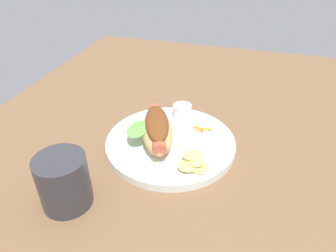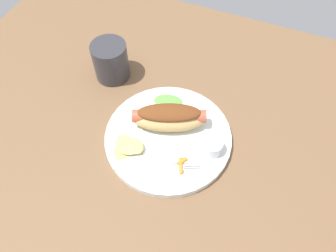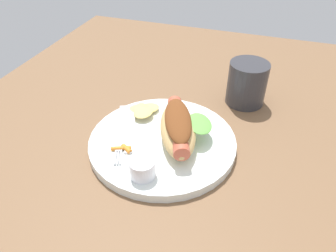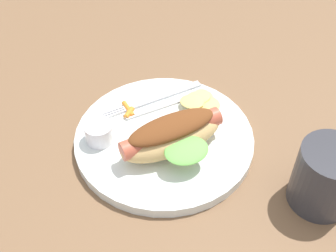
{
  "view_description": "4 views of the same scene",
  "coord_description": "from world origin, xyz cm",
  "px_view_note": "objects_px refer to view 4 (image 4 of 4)",
  "views": [
    {
      "loc": [
        -50.79,
        -13.97,
        38.81
      ],
      "look_at": [
        -1.16,
        0.84,
        4.18
      ],
      "focal_mm": 33.32,
      "sensor_mm": 36.0,
      "label": 1
    },
    {
      "loc": [
        11.2,
        -32.51,
        57.32
      ],
      "look_at": [
        -2.55,
        0.85,
        3.62
      ],
      "focal_mm": 34.41,
      "sensor_mm": 36.0,
      "label": 2
    },
    {
      "loc": [
        38.68,
        14.74,
        38.14
      ],
      "look_at": [
        -0.22,
        1.68,
        6.3
      ],
      "focal_mm": 34.24,
      "sensor_mm": 36.0,
      "label": 3
    },
    {
      "loc": [
        1.46,
        42.71,
        47.18
      ],
      "look_at": [
        -2.64,
        0.99,
        4.43
      ],
      "focal_mm": 46.04,
      "sensor_mm": 36.0,
      "label": 4
    }
  ],
  "objects_px": {
    "hot_dog": "(172,135)",
    "chips_pile": "(200,100)",
    "plate": "(164,141)",
    "fork": "(156,98)",
    "drinking_cup": "(326,177)",
    "sauce_ramekin": "(99,132)",
    "carrot_garnish": "(129,111)",
    "knife": "(168,103)"
  },
  "relations": [
    {
      "from": "hot_dog",
      "to": "chips_pile",
      "type": "bearing_deg",
      "value": -143.41
    },
    {
      "from": "plate",
      "to": "hot_dog",
      "type": "xyz_separation_m",
      "value": [
        -0.01,
        0.02,
        0.04
      ]
    },
    {
      "from": "fork",
      "to": "drinking_cup",
      "type": "bearing_deg",
      "value": 113.25
    },
    {
      "from": "sauce_ramekin",
      "to": "chips_pile",
      "type": "height_order",
      "value": "sauce_ramekin"
    },
    {
      "from": "plate",
      "to": "fork",
      "type": "height_order",
      "value": "fork"
    },
    {
      "from": "carrot_garnish",
      "to": "fork",
      "type": "bearing_deg",
      "value": -148.95
    },
    {
      "from": "hot_dog",
      "to": "knife",
      "type": "height_order",
      "value": "hot_dog"
    },
    {
      "from": "sauce_ramekin",
      "to": "fork",
      "type": "relative_size",
      "value": 0.26
    },
    {
      "from": "plate",
      "to": "knife",
      "type": "height_order",
      "value": "knife"
    },
    {
      "from": "sauce_ramekin",
      "to": "chips_pile",
      "type": "relative_size",
      "value": 0.54
    },
    {
      "from": "sauce_ramekin",
      "to": "knife",
      "type": "distance_m",
      "value": 0.12
    },
    {
      "from": "fork",
      "to": "knife",
      "type": "distance_m",
      "value": 0.02
    },
    {
      "from": "fork",
      "to": "drinking_cup",
      "type": "xyz_separation_m",
      "value": [
        -0.2,
        0.2,
        0.03
      ]
    },
    {
      "from": "hot_dog",
      "to": "carrot_garnish",
      "type": "relative_size",
      "value": 4.35
    },
    {
      "from": "hot_dog",
      "to": "carrot_garnish",
      "type": "xyz_separation_m",
      "value": [
        0.06,
        -0.08,
        -0.02
      ]
    },
    {
      "from": "knife",
      "to": "drinking_cup",
      "type": "xyz_separation_m",
      "value": [
        -0.18,
        0.19,
        0.03
      ]
    },
    {
      "from": "drinking_cup",
      "to": "carrot_garnish",
      "type": "bearing_deg",
      "value": -35.39
    },
    {
      "from": "sauce_ramekin",
      "to": "knife",
      "type": "bearing_deg",
      "value": -147.84
    },
    {
      "from": "chips_pile",
      "to": "plate",
      "type": "bearing_deg",
      "value": 46.88
    },
    {
      "from": "plate",
      "to": "fork",
      "type": "bearing_deg",
      "value": -85.73
    },
    {
      "from": "plate",
      "to": "fork",
      "type": "xyz_separation_m",
      "value": [
        0.01,
        -0.08,
        0.01
      ]
    },
    {
      "from": "drinking_cup",
      "to": "chips_pile",
      "type": "bearing_deg",
      "value": -54.51
    },
    {
      "from": "sauce_ramekin",
      "to": "drinking_cup",
      "type": "bearing_deg",
      "value": 157.18
    },
    {
      "from": "carrot_garnish",
      "to": "drinking_cup",
      "type": "bearing_deg",
      "value": 144.61
    },
    {
      "from": "carrot_garnish",
      "to": "sauce_ramekin",
      "type": "bearing_deg",
      "value": 50.34
    },
    {
      "from": "sauce_ramekin",
      "to": "carrot_garnish",
      "type": "height_order",
      "value": "sauce_ramekin"
    },
    {
      "from": "sauce_ramekin",
      "to": "chips_pile",
      "type": "distance_m",
      "value": 0.17
    },
    {
      "from": "chips_pile",
      "to": "sauce_ramekin",
      "type": "bearing_deg",
      "value": 21.57
    },
    {
      "from": "fork",
      "to": "chips_pile",
      "type": "xyz_separation_m",
      "value": [
        -0.07,
        0.02,
        0.01
      ]
    },
    {
      "from": "sauce_ramekin",
      "to": "fork",
      "type": "distance_m",
      "value": 0.12
    },
    {
      "from": "carrot_garnish",
      "to": "drinking_cup",
      "type": "xyz_separation_m",
      "value": [
        -0.24,
        0.17,
        0.03
      ]
    },
    {
      "from": "plate",
      "to": "carrot_garnish",
      "type": "bearing_deg",
      "value": -49.16
    },
    {
      "from": "knife",
      "to": "drinking_cup",
      "type": "distance_m",
      "value": 0.26
    },
    {
      "from": "drinking_cup",
      "to": "plate",
      "type": "bearing_deg",
      "value": -30.75
    },
    {
      "from": "sauce_ramekin",
      "to": "carrot_garnish",
      "type": "xyz_separation_m",
      "value": [
        -0.04,
        -0.05,
        -0.01
      ]
    },
    {
      "from": "plate",
      "to": "drinking_cup",
      "type": "bearing_deg",
      "value": 149.25
    },
    {
      "from": "plate",
      "to": "sauce_ramekin",
      "type": "xyz_separation_m",
      "value": [
        0.09,
        -0.01,
        0.02
      ]
    },
    {
      "from": "hot_dog",
      "to": "fork",
      "type": "relative_size",
      "value": 1.02
    },
    {
      "from": "chips_pile",
      "to": "hot_dog",
      "type": "bearing_deg",
      "value": 58.56
    },
    {
      "from": "knife",
      "to": "chips_pile",
      "type": "bearing_deg",
      "value": 154.5
    },
    {
      "from": "plate",
      "to": "knife",
      "type": "xyz_separation_m",
      "value": [
        -0.01,
        -0.07,
        0.01
      ]
    },
    {
      "from": "chips_pile",
      "to": "carrot_garnish",
      "type": "bearing_deg",
      "value": 4.87
    }
  ]
}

